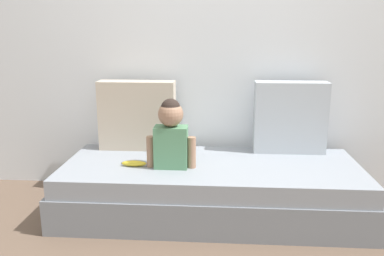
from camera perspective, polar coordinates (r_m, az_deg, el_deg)
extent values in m
plane|color=brown|center=(2.93, 2.65, -11.80)|extent=(12.00, 12.00, 0.00)
cube|color=silver|center=(3.20, 3.14, 11.43)|extent=(5.29, 0.10, 2.27)
cube|color=gray|center=(2.88, 2.68, -9.69)|extent=(2.09, 0.85, 0.23)
cube|color=#8C939E|center=(2.81, 2.72, -6.29)|extent=(2.03, 0.83, 0.13)
cube|color=#C1B29E|center=(3.10, -7.75, 1.79)|extent=(0.58, 0.16, 0.52)
cube|color=#B2BCC6|center=(3.08, 13.71, 1.48)|extent=(0.53, 0.16, 0.53)
cube|color=#568E66|center=(2.68, -2.98, -2.70)|extent=(0.22, 0.13, 0.28)
sphere|color=#9E755B|center=(2.62, -3.04, 1.98)|extent=(0.17, 0.17, 0.17)
sphere|color=#2D231E|center=(2.62, -3.05, 2.78)|extent=(0.13, 0.13, 0.13)
cylinder|color=#9E755B|center=(2.71, -5.87, -3.34)|extent=(0.06, 0.06, 0.21)
cylinder|color=#9E755B|center=(2.68, -0.04, -3.48)|extent=(0.06, 0.06, 0.21)
ellipsoid|color=yellow|center=(2.75, -8.21, -4.99)|extent=(0.17, 0.05, 0.04)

